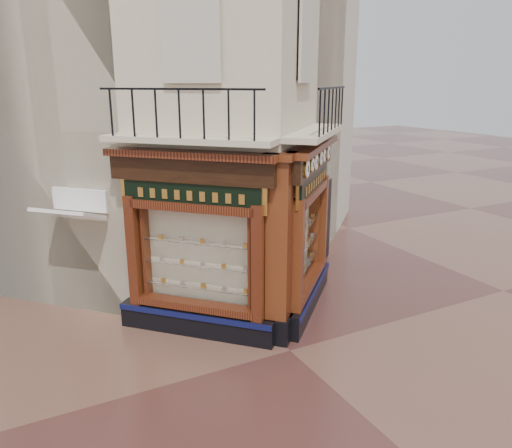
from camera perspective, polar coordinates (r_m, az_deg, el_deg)
ground at (r=10.51m, az=3.91°, el=-14.24°), size 80.00×80.00×0.00m
main_building at (r=14.69m, az=-8.86°, el=18.62°), size 11.31×11.31×12.00m
neighbour_left at (r=16.51m, az=-20.18°, el=15.82°), size 11.31×11.31×11.00m
neighbour_right at (r=17.89m, az=-3.64°, el=16.67°), size 11.31×11.31×11.00m
shopfront_left at (r=10.42m, az=-7.05°, el=-2.63°), size 2.86×2.86×3.98m
shopfront_right at (r=11.64m, az=6.01°, el=-0.60°), size 2.86×2.86×3.98m
corner_pilaster at (r=10.08m, az=2.64°, el=-3.36°), size 0.85×0.85×3.98m
balcony at (r=10.43m, az=0.05°, el=10.12°), size 5.94×2.97×1.03m
clock_a at (r=9.98m, az=5.81°, el=6.32°), size 0.31×0.31×0.38m
clock_b at (r=10.47m, az=6.39°, el=6.76°), size 0.26×0.26×0.31m
clock_c at (r=10.86m, az=6.81°, el=7.08°), size 0.30×0.30×0.37m
clock_d at (r=11.43m, az=7.37°, el=7.49°), size 0.27×0.27×0.33m
clock_e at (r=11.84m, az=7.74°, el=7.77°), size 0.27×0.27×0.33m
clock_f at (r=12.40m, az=8.22°, el=8.13°), size 0.30×0.30×0.38m
awning at (r=12.36m, az=-19.54°, el=-10.30°), size 1.56×1.56×0.35m
signboard_left at (r=10.05m, az=-7.45°, el=3.31°), size 2.29×2.29×0.61m
signboard_right at (r=11.36m, az=6.56°, el=4.81°), size 2.22×2.22×0.59m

